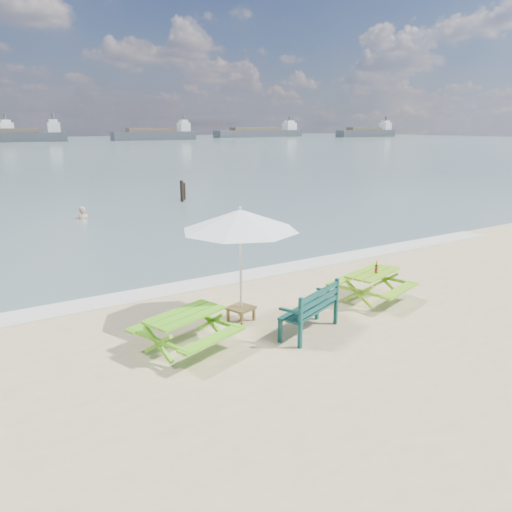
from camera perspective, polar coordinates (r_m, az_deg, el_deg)
foam_strip at (r=13.09m, az=-4.84°, el=-2.86°), size 22.00×0.90×0.01m
picnic_table_left at (r=9.19m, az=-8.03°, el=-8.64°), size 1.91×2.01×0.70m
picnic_table_right at (r=11.86m, az=13.12°, el=-3.44°), size 1.88×1.98×0.70m
park_bench at (r=9.89m, az=6.07°, el=-7.15°), size 1.59×1.02×0.93m
side_table at (r=10.44m, az=-1.73°, el=-6.59°), size 0.60×0.60×0.31m
patio_umbrella at (r=9.89m, az=-1.82°, el=4.13°), size 2.99×2.99×2.35m
beer_bottle at (r=11.66m, az=13.57°, el=-1.45°), size 0.07×0.07×0.27m
swimmer at (r=23.00m, az=-19.16°, el=3.33°), size 0.64×0.46×1.67m
mooring_pilings at (r=27.02m, az=-8.36°, el=7.14°), size 0.57×0.77×1.32m
cargo_ships at (r=140.60m, az=-9.06°, el=13.55°), size 133.18×25.76×4.40m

